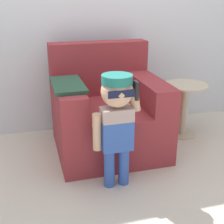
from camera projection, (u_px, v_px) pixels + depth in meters
The scene contains 5 objects.
ground_plane at pixel (109, 153), 2.90m from camera, with size 10.00×10.00×0.00m, color beige.
wall_back at pixel (90, 3), 3.08m from camera, with size 10.00×0.05×2.60m.
armchair at pixel (107, 113), 2.90m from camera, with size 0.97×0.93×0.96m.
person_child at pixel (117, 114), 2.22m from camera, with size 0.36×0.27×0.87m.
side_table at pixel (184, 105), 3.16m from camera, with size 0.43×0.43×0.55m.
Camera 1 is at (-0.66, -2.48, 1.39)m, focal length 50.00 mm.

